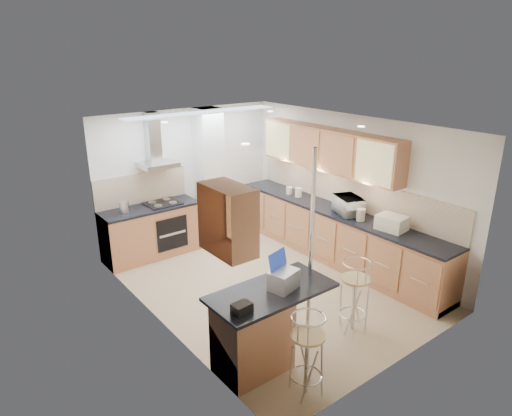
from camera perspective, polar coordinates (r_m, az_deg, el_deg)
ground at (r=7.29m, az=1.46°, el=-9.51°), size 4.80×4.80×0.00m
room_shell at (r=7.16m, az=1.69°, el=3.32°), size 3.64×4.84×2.51m
right_counter at (r=8.03m, az=9.85°, el=-3.32°), size 0.63×4.40×0.92m
back_counter at (r=8.28m, az=-12.94°, el=-2.82°), size 1.70×0.63×0.92m
peninsula at (r=5.47m, az=1.90°, el=-14.47°), size 1.47×0.72×0.94m
microwave at (r=7.67m, az=11.49°, el=0.33°), size 0.52×0.62×0.29m
laptop at (r=5.22m, az=3.46°, el=-8.94°), size 0.37×0.32×0.22m
bag at (r=4.80m, az=-1.78°, el=-12.41°), size 0.21×0.16×0.11m
bar_stool_near at (r=5.06m, az=6.39°, el=-17.81°), size 0.45×0.45×0.95m
bar_stool_end at (r=6.14m, az=12.21°, el=-10.69°), size 0.47×0.47×0.98m
jar_a at (r=8.43m, az=5.33°, el=1.95°), size 0.13×0.13×0.17m
jar_b at (r=8.58m, az=4.18°, el=2.20°), size 0.14×0.14×0.14m
jar_c at (r=7.42m, az=12.96°, el=-0.83°), size 0.18×0.18×0.20m
jar_d at (r=7.66m, az=12.00°, el=-0.41°), size 0.12×0.12×0.13m
bread_bin at (r=7.17m, az=16.60°, el=-1.78°), size 0.38×0.46×0.22m
kettle at (r=7.85m, az=-16.15°, el=0.05°), size 0.16×0.16×0.21m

